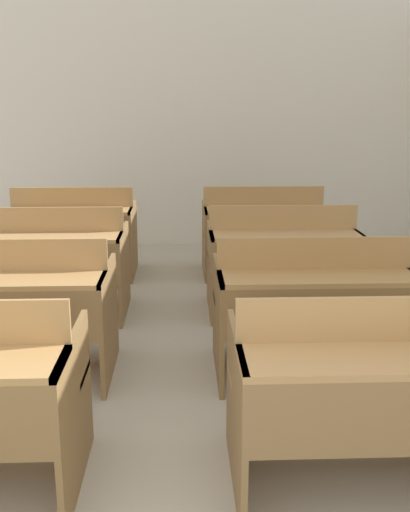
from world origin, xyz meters
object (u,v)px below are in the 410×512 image
bench_back_left (74,230)px  bench_back_right (263,228)px  bench_front_right (371,389)px  bench_second_left (12,306)px  bench_third_right (282,257)px  bench_third_left (50,259)px  bench_second_right (312,304)px

bench_back_left → bench_back_right: bearing=-0.4°
bench_front_right → bench_second_left: (-1.88, 1.19, 0.00)m
bench_third_right → bench_back_right: 1.17m
bench_third_left → bench_back_right: same height
bench_third_right → bench_back_right: same height
bench_front_right → bench_back_left: 4.05m
bench_front_right → bench_back_left: same height
bench_front_right → bench_third_right: bearing=90.0°
bench_back_left → bench_back_right: size_ratio=1.00×
bench_second_left → bench_second_right: (1.87, -0.02, 0.00)m
bench_second_left → bench_third_right: 2.23m
bench_third_right → bench_back_left: (-1.91, 1.18, 0.00)m
bench_second_left → bench_third_left: same height
bench_front_right → bench_third_left: bearing=128.7°
bench_back_left → bench_back_right: same height
bench_front_right → bench_second_left: size_ratio=1.00×
bench_back_right → bench_second_right: bearing=-90.2°
bench_second_right → bench_back_left: size_ratio=1.00×
bench_second_left → bench_back_left: 2.37m
bench_second_right → bench_back_left: bearing=128.5°
bench_back_right → bench_third_right: bearing=-89.9°
bench_front_right → bench_second_left: bearing=147.6°
bench_back_right → bench_third_left: bearing=-148.0°
bench_second_left → bench_back_right: size_ratio=1.00×
bench_third_left → bench_back_left: bearing=90.8°
bench_second_left → bench_back_right: (1.88, 2.36, 0.00)m
bench_second_left → bench_third_right: size_ratio=1.00×
bench_second_right → bench_back_right: (0.01, 2.38, 0.00)m
bench_back_left → bench_second_left: bearing=-89.3°
bench_third_left → bench_back_right: bearing=32.0°
bench_third_left → bench_back_right: 2.23m
bench_front_right → bench_back_right: same height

